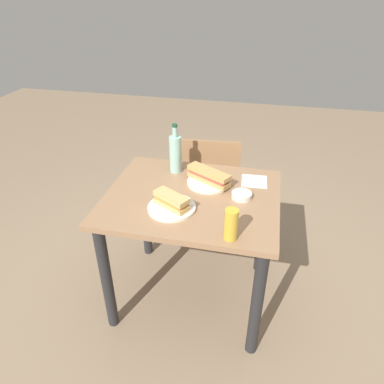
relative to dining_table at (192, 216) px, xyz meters
name	(u,v)px	position (x,y,z in m)	size (l,w,h in m)	color
ground_plane	(192,293)	(0.00, 0.00, -0.59)	(8.00, 8.00, 0.00)	#8C755B
dining_table	(192,216)	(0.00, 0.00, 0.00)	(0.91, 0.75, 0.73)	#997251
chair_far	(211,183)	(0.01, 0.57, -0.12)	(0.43, 0.43, 0.84)	#936B47
plate_near	(172,208)	(-0.07, -0.15, 0.14)	(0.24, 0.24, 0.01)	silver
baguette_sandwich_near	(171,200)	(-0.07, -0.15, 0.18)	(0.20, 0.15, 0.07)	tan
knife_near	(177,201)	(-0.05, -0.09, 0.15)	(0.18, 0.06, 0.01)	silver
plate_far	(209,182)	(0.06, 0.14, 0.14)	(0.24, 0.24, 0.01)	silver
baguette_sandwich_far	(209,176)	(0.06, 0.14, 0.18)	(0.26, 0.19, 0.07)	tan
knife_far	(213,177)	(0.08, 0.19, 0.15)	(0.18, 0.05, 0.01)	silver
water_bottle	(175,153)	(-0.15, 0.24, 0.25)	(0.07, 0.07, 0.29)	#99C6B7
beer_glass	(231,224)	(0.24, -0.31, 0.21)	(0.06, 0.06, 0.15)	gold
olive_bowl	(242,195)	(0.26, 0.03, 0.15)	(0.11, 0.11, 0.03)	silver
paper_napkin	(254,181)	(0.31, 0.22, 0.14)	(0.14, 0.14, 0.00)	white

